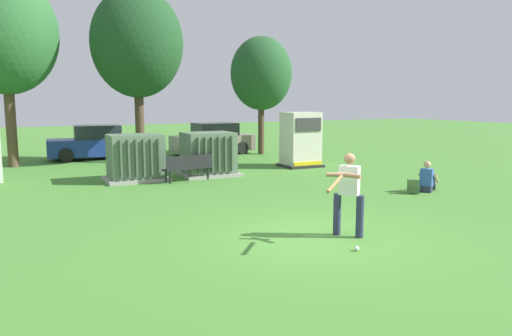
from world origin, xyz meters
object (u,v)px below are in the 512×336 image
transformer_west (136,158)px  generator_enclosure (301,140)px  transformer_mid_west (208,155)px  batter (348,191)px  sports_ball (357,249)px  parked_car_leftmost (95,143)px  backpack (413,187)px  seated_spectator (427,180)px  parked_car_left_of_center (213,140)px  park_bench (188,166)px

transformer_west → generator_enclosure: 7.10m
transformer_west → transformer_mid_west: same height
batter → sports_ball: batter is taller
parked_car_leftmost → backpack: bearing=-61.0°
generator_enclosure → batter: size_ratio=1.32×
seated_spectator → parked_car_left_of_center: 12.99m
park_bench → backpack: size_ratio=4.19×
transformer_mid_west → park_bench: (-1.09, -0.94, -0.25)m
batter → backpack: (4.62, 2.96, -0.76)m
transformer_mid_west → park_bench: 1.46m
backpack → parked_car_leftmost: 15.19m
transformer_mid_west → backpack: (4.30, -6.07, -0.57)m
backpack → parked_car_left_of_center: bearing=96.6°
sports_ball → backpack: 6.33m
batter → backpack: bearing=32.6°
backpack → transformer_mid_west: bearing=125.3°
transformer_west → sports_ball: transformer_west is taller
generator_enclosure → parked_car_leftmost: (-7.43, 6.58, -0.38)m
parked_car_leftmost → sports_ball: bearing=-82.3°
seated_spectator → batter: bearing=-150.0°
generator_enclosure → batter: generator_enclosure is taller
backpack → parked_car_left_of_center: parked_car_left_of_center is taller
transformer_west → transformer_mid_west: size_ratio=1.00×
transformer_mid_west → sports_ball: bearing=-94.3°
batter → park_bench: bearing=95.4°
batter → seated_spectator: 6.11m
parked_car_leftmost → generator_enclosure: bearing=-41.5°
transformer_west → parked_car_left_of_center: bearing=50.9°
transformer_mid_west → sports_ball: size_ratio=23.33×
transformer_mid_west → parked_car_left_of_center: bearing=67.6°
transformer_west → generator_enclosure: size_ratio=0.91×
generator_enclosure → parked_car_left_of_center: bearing=104.3°
seated_spectator → transformer_mid_west: bearing=129.5°
batter → parked_car_leftmost: batter is taller
park_bench → sports_ball: 8.98m
sports_ball → parked_car_leftmost: (-2.31, 17.11, 0.71)m
parked_car_leftmost → parked_car_left_of_center: bearing=-3.9°
transformer_mid_west → batter: 9.04m
park_bench → seated_spectator: seated_spectator is taller
park_bench → transformer_mid_west: bearing=40.9°
sports_ball → transformer_mid_west: bearing=85.7°
backpack → parked_car_leftmost: bearing=119.0°
transformer_mid_west → parked_car_left_of_center: size_ratio=0.49×
generator_enclosure → park_bench: (-5.47, -1.57, -0.60)m
park_bench → parked_car_leftmost: bearing=103.5°
transformer_west → batter: 9.39m
transformer_west → parked_car_leftmost: 7.16m
batter → parked_car_left_of_center: (3.13, 15.84, -0.22)m
backpack → park_bench: bearing=136.4°
transformer_west → seated_spectator: 9.75m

